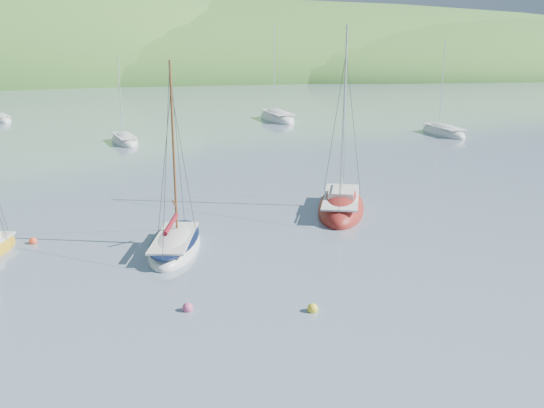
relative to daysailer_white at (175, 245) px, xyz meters
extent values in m
plane|color=slate|center=(3.75, -7.79, -0.22)|extent=(700.00, 700.00, 0.00)
ellipsoid|color=#40752C|center=(3.75, 162.21, -0.22)|extent=(440.00, 110.00, 44.00)
ellipsoid|color=#40752C|center=(93.75, 152.21, -0.22)|extent=(240.00, 100.00, 34.00)
ellipsoid|color=silver|center=(0.00, 0.01, -0.11)|extent=(3.83, 6.88, 1.59)
cube|color=silver|center=(-0.03, -0.12, 0.46)|extent=(2.91, 5.35, 0.10)
cylinder|color=brown|center=(0.18, 0.76, 4.75)|extent=(0.12, 0.12, 8.67)
ellipsoid|color=black|center=(0.00, 0.01, 0.36)|extent=(3.77, 6.80, 0.27)
cylinder|color=maroon|center=(-0.18, -0.75, 1.37)|extent=(0.96, 3.09, 0.24)
ellipsoid|color=maroon|center=(10.49, 4.98, -0.06)|extent=(5.51, 8.61, 2.25)
cube|color=silver|center=(10.43, 4.82, 0.72)|extent=(4.21, 6.68, 0.10)
cylinder|color=silver|center=(10.83, 5.89, 5.78)|extent=(0.12, 0.12, 10.18)
cube|color=silver|center=(10.43, 4.82, 0.96)|extent=(2.24, 2.68, 0.42)
cylinder|color=silver|center=(10.14, 4.06, 1.63)|extent=(1.47, 3.69, 0.09)
ellipsoid|color=silver|center=(-2.99, 33.68, -0.10)|extent=(3.66, 6.93, 1.80)
cube|color=silver|center=(-2.96, 33.56, 0.54)|extent=(2.78, 5.39, 0.10)
cylinder|color=silver|center=(-3.16, 34.46, 4.46)|extent=(0.12, 0.12, 7.91)
ellipsoid|color=silver|center=(16.09, 47.46, -0.04)|extent=(4.28, 9.69, 2.55)
cube|color=silver|center=(16.11, 47.28, 0.85)|extent=(3.22, 7.54, 0.10)
cylinder|color=silver|center=(15.97, 48.58, 6.44)|extent=(0.12, 0.12, 11.27)
ellipsoid|color=silver|center=(-18.95, 54.72, -0.10)|extent=(4.50, 6.69, 1.73)
cube|color=silver|center=(-18.90, 54.61, 0.51)|extent=(3.44, 5.19, 0.10)
ellipsoid|color=silver|center=(31.42, 31.83, -0.07)|extent=(3.16, 7.82, 2.09)
cube|color=silver|center=(31.43, 31.67, 0.66)|extent=(2.37, 6.09, 0.10)
cylinder|color=silver|center=(31.36, 32.74, 5.23)|extent=(0.12, 0.12, 9.21)
sphere|color=yellow|center=(4.81, -8.39, -0.10)|extent=(0.42, 0.42, 0.42)
sphere|color=#CD4B7C|center=(0.04, -7.28, -0.10)|extent=(0.42, 0.42, 0.42)
sphere|color=#F14726|center=(-7.16, 2.55, -0.10)|extent=(0.41, 0.41, 0.41)
camera|label=1|loc=(-1.39, -29.29, 10.11)|focal=40.00mm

